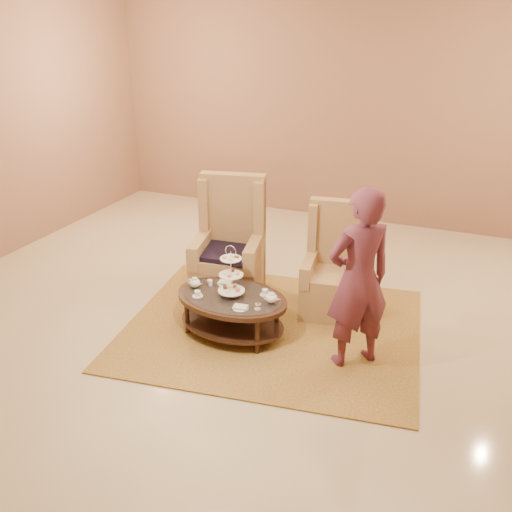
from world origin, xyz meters
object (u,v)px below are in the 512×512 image
at_px(tea_table, 232,303).
at_px(armchair_left, 230,256).
at_px(armchair_right, 335,275).
at_px(person, 358,280).

xyz_separation_m(tea_table, armchair_left, (-0.42, 0.86, 0.11)).
bearing_deg(armchair_right, armchair_left, 175.58).
bearing_deg(person, armchair_right, -107.09).
xyz_separation_m(armchair_left, armchair_right, (1.25, 0.08, -0.06)).
distance_m(tea_table, armchair_right, 1.26).
xyz_separation_m(tea_table, person, (1.29, -0.02, 0.51)).
bearing_deg(armchair_right, tea_table, -139.46).
bearing_deg(armchair_left, tea_table, -76.15).
bearing_deg(person, armchair_left, -69.87).
bearing_deg(tea_table, armchair_left, 121.60).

